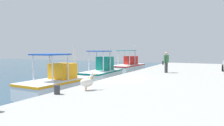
% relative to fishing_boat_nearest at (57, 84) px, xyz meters
% --- Properties ---
extents(quay_pier, '(36.00, 10.00, 0.80)m').
position_rel_fishing_boat_nearest_xyz_m(quay_pier, '(3.25, -6.98, -0.26)').
color(quay_pier, '#9E9E99').
rests_on(quay_pier, ground).
extents(fishing_boat_nearest, '(4.71, 2.37, 2.97)m').
position_rel_fishing_boat_nearest_xyz_m(fishing_boat_nearest, '(0.00, 0.00, 0.00)').
color(fishing_boat_nearest, white).
rests_on(fishing_boat_nearest, ground).
extents(fishing_boat_second, '(4.93, 2.13, 3.20)m').
position_rel_fishing_boat_nearest_xyz_m(fishing_boat_second, '(6.35, 0.41, 0.03)').
color(fishing_boat_second, white).
rests_on(fishing_boat_second, ground).
extents(fishing_boat_third, '(5.54, 2.39, 3.27)m').
position_rel_fishing_boat_nearest_xyz_m(fishing_boat_third, '(13.55, 0.81, 0.01)').
color(fishing_boat_third, white).
rests_on(fishing_boat_third, ground).
extents(pelican, '(0.93, 0.66, 0.82)m').
position_rel_fishing_boat_nearest_xyz_m(pelican, '(-1.53, -3.08, 0.54)').
color(pelican, tan).
rests_on(pelican, quay_pier).
extents(fisherman_standing, '(0.59, 0.35, 1.69)m').
position_rel_fishing_boat_nearest_xyz_m(fisherman_standing, '(7.69, -4.80, 1.07)').
color(fisherman_standing, '#3F3F42').
rests_on(fisherman_standing, quay_pier).
extents(mooring_bollard_third, '(0.25, 0.25, 0.39)m').
position_rel_fishing_boat_nearest_xyz_m(mooring_bollard_third, '(-2.84, -2.43, 0.34)').
color(mooring_bollard_third, '#333338').
rests_on(mooring_bollard_third, quay_pier).
extents(mooring_bollard_fourth, '(0.23, 0.23, 0.43)m').
position_rel_fishing_boat_nearest_xyz_m(mooring_bollard_fourth, '(17.03, -2.43, 0.36)').
color(mooring_bollard_fourth, '#333338').
rests_on(mooring_bollard_fourth, quay_pier).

